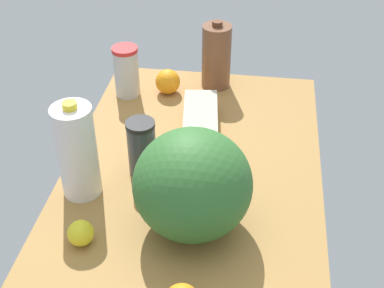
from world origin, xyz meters
The scene contains 9 objects.
countertop centered at (0.00, 0.00, 1.50)cm, with size 120.00×76.00×3.00cm, color #A0743B.
egg_carton centered at (19.04, -0.47, 6.52)cm, with size 32.27×10.93×7.04cm, color #C0B69C.
shaker_bottle centered at (-1.83, 14.36, 11.68)cm, with size 8.39×8.39×17.29cm.
watermelon centered at (-22.07, -3.28, 17.10)cm, with size 29.91×29.91×28.20cm, color #31692E.
chocolate_milk_jug centered at (51.14, -1.57, 14.87)cm, with size 10.46×10.46×25.31cm.
tumbler_cup centered at (40.35, 29.13, 12.25)cm, with size 9.04×9.04×18.42cm.
milk_jug centered at (-12.87, 29.36, 16.92)cm, with size 10.87×10.87×29.41cm.
orange_near_front centered at (43.41, 14.99, 7.46)cm, with size 8.91×8.91×8.91cm, color orange.
lemon_beside_bowl centered at (-32.10, 23.60, 6.34)cm, with size 6.69×6.69×6.69cm, color yellow.
Camera 1 is at (-121.13, -17.22, 103.93)cm, focal length 50.00 mm.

